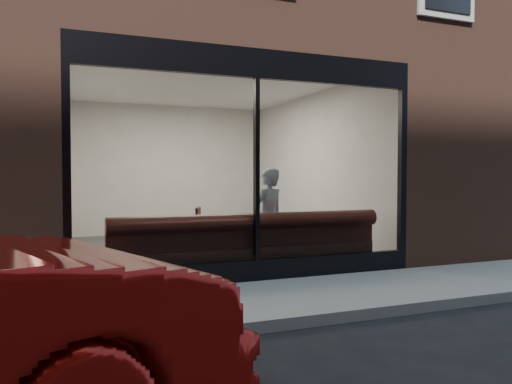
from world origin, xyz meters
name	(u,v)px	position (x,y,z in m)	size (l,w,h in m)	color
ground	(332,321)	(0.00, 0.00, 0.00)	(120.00, 120.00, 0.00)	black
sidewalk_near	(289,298)	(0.00, 1.00, 0.01)	(40.00, 2.00, 0.01)	gray
kerb_near	(335,317)	(0.00, -0.05, 0.06)	(40.00, 0.10, 0.12)	gray
host_building_pier_right	(302,170)	(3.75, 8.00, 1.60)	(2.50, 12.00, 3.20)	brown
host_building_backfill	(147,171)	(0.00, 11.00, 1.60)	(5.00, 6.00, 3.20)	brown
cafe_floor	(200,250)	(0.00, 5.00, 0.02)	(6.00, 6.00, 0.00)	#2D2D30
cafe_ceiling	(199,85)	(0.00, 5.00, 3.19)	(6.00, 6.00, 0.00)	white
cafe_wall_back	(168,170)	(0.00, 7.99, 1.60)	(5.00, 5.00, 0.00)	silver
cafe_wall_left	(61,168)	(-2.49, 5.00, 1.60)	(6.00, 6.00, 0.00)	silver
cafe_wall_right	(314,169)	(2.49, 5.00, 1.60)	(6.00, 6.00, 0.00)	silver
storefront_kick	(256,270)	(0.00, 2.05, 0.15)	(5.00, 0.10, 0.30)	black
storefront_header	(256,64)	(0.00, 2.05, 3.00)	(5.00, 0.10, 0.40)	black
storefront_mullion	(256,170)	(0.00, 2.05, 1.55)	(0.06, 0.10, 2.50)	black
storefront_glass	(257,170)	(0.00, 2.02, 1.55)	(4.80, 4.80, 0.00)	white
banquette	(246,260)	(0.00, 2.45, 0.23)	(4.00, 0.55, 0.45)	#381514
person	(268,220)	(0.45, 2.68, 0.79)	(0.58, 0.38, 1.58)	#9EB7D3
cafe_table_left	(161,221)	(-1.01, 3.66, 0.74)	(0.55, 0.55, 0.04)	black
cafe_table_right	(306,219)	(1.26, 3.00, 0.74)	(0.68, 0.68, 0.04)	black
cafe_chair_left	(187,251)	(-0.61, 3.59, 0.24)	(0.39, 0.39, 0.04)	black
wall_poster	(64,167)	(-2.45, 5.18, 1.61)	(0.02, 0.60, 0.80)	white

